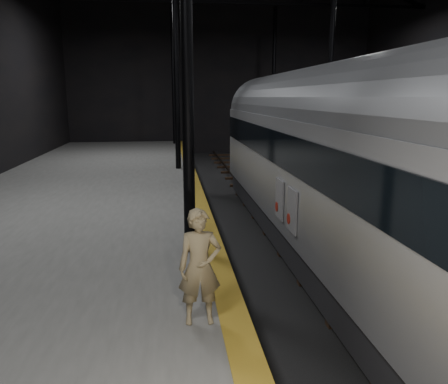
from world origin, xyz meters
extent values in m
plane|color=black|center=(0.00, 0.00, 0.00)|extent=(44.00, 44.00, 0.00)
cube|color=#545451|center=(-7.50, 0.00, 0.50)|extent=(9.00, 43.80, 1.00)
cube|color=#8C6219|center=(-3.25, 0.00, 1.00)|extent=(0.50, 43.80, 0.01)
cube|color=#3F3328|center=(-0.72, 0.00, 0.17)|extent=(0.08, 43.00, 0.14)
cube|color=#3F3328|center=(0.72, 0.00, 0.17)|extent=(0.08, 43.00, 0.14)
cube|color=black|center=(0.00, 0.00, 0.06)|extent=(2.40, 42.00, 0.12)
cylinder|color=black|center=(-3.80, -4.00, 6.00)|extent=(0.26, 0.26, 10.00)
cylinder|color=black|center=(-3.80, 8.00, 6.00)|extent=(0.26, 0.26, 10.00)
cylinder|color=black|center=(3.80, 8.00, 6.00)|extent=(0.26, 0.26, 10.00)
cylinder|color=black|center=(-3.80, 20.00, 6.00)|extent=(0.26, 0.26, 10.00)
cylinder|color=black|center=(3.80, 20.00, 6.00)|extent=(0.26, 0.26, 10.00)
cube|color=black|center=(0.00, 14.00, 10.00)|extent=(23.60, 0.15, 0.18)
cube|color=#ACAFB5|center=(0.00, -3.13, 2.48)|extent=(2.82, 19.44, 2.92)
cube|color=black|center=(0.00, -3.13, 0.65)|extent=(2.58, 19.05, 0.83)
cube|color=black|center=(0.00, -3.13, 3.16)|extent=(2.88, 19.15, 0.87)
cylinder|color=slate|center=(0.00, -3.13, 3.94)|extent=(2.76, 19.25, 2.76)
cube|color=black|center=(0.00, 3.68, 0.29)|extent=(1.75, 2.14, 0.34)
cube|color=silver|center=(-1.44, -4.10, 1.90)|extent=(0.04, 0.73, 1.02)
cube|color=silver|center=(-1.44, -2.93, 1.90)|extent=(0.04, 0.73, 1.02)
cylinder|color=maroon|center=(-1.46, -3.92, 1.65)|extent=(0.03, 0.25, 0.25)
cylinder|color=maroon|center=(-1.46, -2.76, 1.65)|extent=(0.03, 0.25, 0.25)
imported|color=#907E58|center=(-3.80, -7.31, 1.91)|extent=(0.68, 0.45, 1.83)
camera|label=1|loc=(-4.21, -13.59, 4.46)|focal=35.00mm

